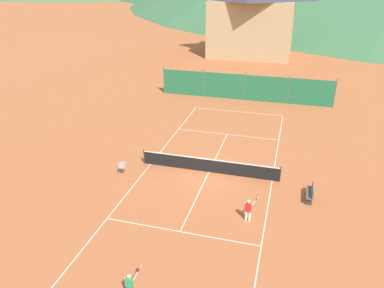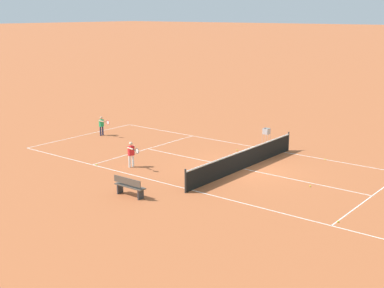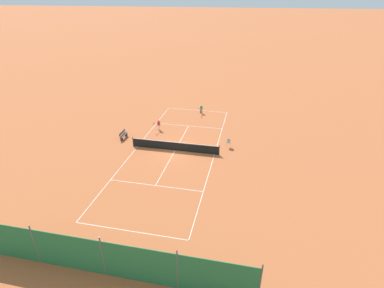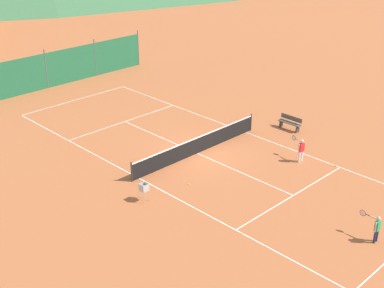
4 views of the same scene
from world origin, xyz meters
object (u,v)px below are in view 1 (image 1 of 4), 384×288
at_px(tennis_net, 209,165).
at_px(tennis_ball_service_box, 157,182).
at_px(player_far_service, 249,208).
at_px(alpine_chalet, 252,16).
at_px(tennis_ball_alley_left, 261,242).
at_px(ball_hopper, 122,166).
at_px(tennis_ball_by_net_left, 273,139).
at_px(courtside_bench, 310,193).
at_px(tennis_ball_alley_right, 164,149).
at_px(tennis_ball_far_corner, 227,148).
at_px(player_near_service, 130,283).

distance_m(tennis_net, tennis_ball_service_box, 3.59).
bearing_deg(player_far_service, alpine_chalet, 97.50).
height_order(tennis_ball_alley_left, ball_hopper, ball_hopper).
height_order(tennis_ball_by_net_left, courtside_bench, courtside_bench).
xyz_separation_m(tennis_ball_by_net_left, courtside_bench, (2.70, -8.02, 0.42)).
xyz_separation_m(tennis_ball_alley_right, tennis_ball_by_net_left, (7.62, 3.99, 0.00)).
height_order(tennis_ball_service_box, ball_hopper, ball_hopper).
height_order(tennis_ball_alley_right, tennis_ball_alley_left, same).
distance_m(tennis_ball_far_corner, courtside_bench, 7.94).
height_order(player_near_service, alpine_chalet, alpine_chalet).
bearing_deg(tennis_ball_alley_right, tennis_net, -31.79).
bearing_deg(tennis_ball_alley_left, tennis_ball_alley_right, 132.96).
xyz_separation_m(tennis_net, tennis_ball_alley_right, (-3.98, 2.47, -0.47)).
bearing_deg(tennis_ball_by_net_left, player_far_service, -92.35).
bearing_deg(player_far_service, tennis_ball_service_box, 158.98).
xyz_separation_m(player_far_service, tennis_ball_by_net_left, (0.45, 10.97, -0.72)).
bearing_deg(player_far_service, player_near_service, -121.39).
relative_size(player_far_service, player_near_service, 1.08).
xyz_separation_m(player_far_service, courtside_bench, (3.15, 2.96, -0.30)).
distance_m(player_far_service, courtside_bench, 4.34).
distance_m(tennis_ball_service_box, ball_hopper, 2.61).
height_order(player_near_service, tennis_ball_by_net_left, player_near_service).
distance_m(player_far_service, tennis_ball_by_net_left, 11.01).
bearing_deg(alpine_chalet, tennis_net, -86.43).
distance_m(tennis_ball_alley_left, alpine_chalet, 44.44).
distance_m(player_far_service, tennis_ball_far_corner, 8.78).
bearing_deg(tennis_ball_alley_right, tennis_ball_service_box, -75.67).
bearing_deg(ball_hopper, tennis_ball_alley_right, 73.09).
bearing_deg(player_far_service, tennis_ball_far_corner, 107.80).
relative_size(tennis_ball_alley_left, tennis_ball_far_corner, 1.00).
bearing_deg(tennis_ball_far_corner, player_near_service, -94.70).
bearing_deg(player_far_service, courtside_bench, 43.17).
distance_m(tennis_ball_service_box, tennis_ball_far_corner, 6.88).
bearing_deg(tennis_net, tennis_ball_far_corner, 82.30).
distance_m(tennis_ball_by_net_left, alpine_chalet, 32.09).
xyz_separation_m(tennis_net, alpine_chalet, (-2.34, 37.45, 5.32)).
distance_m(player_far_service, player_near_service, 7.46).
bearing_deg(player_far_service, tennis_ball_alley_left, -62.40).
bearing_deg(tennis_ball_far_corner, tennis_ball_alley_left, -70.50).
distance_m(ball_hopper, alpine_chalet, 39.73).
bearing_deg(player_near_service, courtside_bench, 52.96).
height_order(player_far_service, courtside_bench, player_far_service).
bearing_deg(tennis_ball_by_net_left, tennis_ball_alley_right, -152.38).
xyz_separation_m(player_near_service, tennis_ball_alley_left, (4.74, 4.73, -0.67)).
bearing_deg(player_near_service, tennis_ball_service_box, 103.57).
xyz_separation_m(tennis_ball_service_box, alpine_chalet, (0.45, 39.67, 5.79)).
bearing_deg(courtside_bench, tennis_ball_by_net_left, 108.64).
distance_m(ball_hopper, courtside_bench, 11.64).
distance_m(tennis_ball_alley_left, tennis_ball_by_net_left, 12.62).
relative_size(player_near_service, tennis_ball_by_net_left, 18.22).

